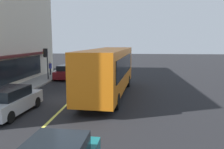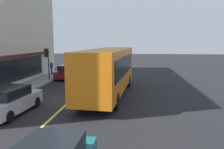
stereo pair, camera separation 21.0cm
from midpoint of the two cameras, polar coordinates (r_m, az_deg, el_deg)
name	(u,v)px [view 2 (the right image)]	position (r m, az deg, el deg)	size (l,w,h in m)	color
ground	(72,99)	(16.20, -9.77, -6.23)	(120.00, 120.00, 0.00)	black
sidewalk	(3,96)	(18.25, -25.70, -5.06)	(80.00, 2.43, 0.15)	gray
lane_centre_stripe	(72,99)	(16.20, -9.77, -6.22)	(36.00, 0.16, 0.01)	#D8D14C
bus	(109,69)	(16.84, -0.47, 1.33)	(11.29, 3.36, 3.50)	orange
traffic_light	(47,56)	(24.17, -16.02, 4.45)	(0.30, 0.52, 3.20)	#2D2D33
car_maroon	(68,72)	(25.12, -10.88, 0.66)	(4.33, 1.91, 1.52)	maroon
car_silver	(10,101)	(13.92, -24.18, -6.13)	(4.39, 2.05, 1.52)	#B7BABF
pedestrian_mid_block	(51,67)	(27.55, -14.94, 1.88)	(0.34, 0.34, 1.55)	black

